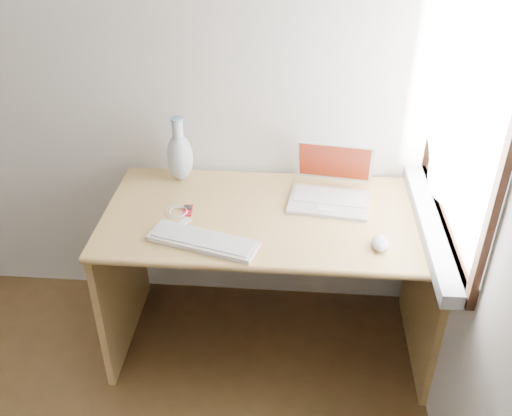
# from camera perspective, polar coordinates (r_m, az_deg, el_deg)

# --- Properties ---
(back_wall) EXTENTS (3.50, 0.04, 2.60)m
(back_wall) POSITION_cam_1_polar(r_m,az_deg,el_deg) (2.80, -20.08, 14.05)
(back_wall) COLOR silver
(back_wall) RESTS_ON floor
(window) EXTENTS (0.11, 0.99, 1.10)m
(window) POSITION_cam_1_polar(r_m,az_deg,el_deg) (2.22, 19.77, 8.88)
(window) COLOR white
(window) RESTS_ON right_wall
(desk) EXTENTS (1.44, 0.72, 0.76)m
(desk) POSITION_cam_1_polar(r_m,az_deg,el_deg) (2.65, 1.56, -3.54)
(desk) COLOR tan
(desk) RESTS_ON floor
(laptop) EXTENTS (0.37, 0.33, 0.24)m
(laptop) POSITION_cam_1_polar(r_m,az_deg,el_deg) (2.55, 7.34, 2.00)
(laptop) COLOR silver
(laptop) RESTS_ON desk
(external_keyboard) EXTENTS (0.46, 0.25, 0.02)m
(external_keyboard) POSITION_cam_1_polar(r_m,az_deg,el_deg) (2.28, -5.33, -3.28)
(external_keyboard) COLOR white
(external_keyboard) RESTS_ON desk
(mouse) EXTENTS (0.08, 0.12, 0.04)m
(mouse) POSITION_cam_1_polar(r_m,az_deg,el_deg) (2.30, 12.34, -3.43)
(mouse) COLOR silver
(mouse) RESTS_ON desk
(ipod) EXTENTS (0.04, 0.09, 0.01)m
(ipod) POSITION_cam_1_polar(r_m,az_deg,el_deg) (2.48, -6.84, -0.24)
(ipod) COLOR #AB0B20
(ipod) RESTS_ON desk
(cable_coil) EXTENTS (0.13, 0.13, 0.01)m
(cable_coil) POSITION_cam_1_polar(r_m,az_deg,el_deg) (2.48, -7.93, -0.34)
(cable_coil) COLOR white
(cable_coil) RESTS_ON desk
(remote) EXTENTS (0.07, 0.09, 0.01)m
(remote) POSITION_cam_1_polar(r_m,az_deg,el_deg) (2.41, -7.35, -1.51)
(remote) COLOR white
(remote) RESTS_ON desk
(vase) EXTENTS (0.12, 0.12, 0.31)m
(vase) POSITION_cam_1_polar(r_m,az_deg,el_deg) (2.67, -7.64, 5.24)
(vase) COLOR silver
(vase) RESTS_ON desk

